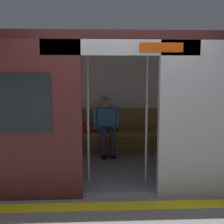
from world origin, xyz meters
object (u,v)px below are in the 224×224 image
Objects in this scene: person_seated at (107,122)px; book at (123,130)px; bench_seat at (112,136)px; grab_pole_door at (88,116)px; train_car at (111,85)px; grab_pole_far at (147,115)px; handbag at (89,127)px.

person_seated reaches higher than book.
bench_seat is at bearing 11.92° from book.
person_seated is 0.57× the size of grab_pole_door.
book is at bearing -105.54° from train_car.
grab_pole_door is (0.38, 0.65, -0.44)m from train_car.
bench_seat is 1.84m from grab_pole_far.
train_car is 1.51m from book.
train_car is 3.04× the size of grab_pole_far.
bench_seat is (-0.07, -1.01, -1.14)m from train_car.
grab_pole_far reaches higher than handbag.
handbag is 0.12× the size of grab_pole_far.
person_seated is 0.42m from book.
book is (-0.73, -0.03, -0.07)m from handbag.
grab_pole_door is at bearing 74.71° from bench_seat.
book is at bearing -160.85° from person_seated.
person_seated is at bearing -70.04° from grab_pole_far.
train_car is 1.52m from bench_seat.
handbag reaches higher than bench_seat.
person_seated is 0.42m from handbag.
train_car is 1.25m from person_seated.
person_seated is 4.57× the size of handbag.
bench_seat is at bearing -94.06° from train_car.
person_seated is at bearing -101.60° from grab_pole_door.
grab_pole_door is at bearing 63.35° from book.
train_car is 0.87m from grab_pole_door.
book is 0.10× the size of grab_pole_far.
handbag reaches higher than book.
handbag is at bearing -60.30° from grab_pole_far.
train_car is at bearing 69.34° from book.
train_car reaches higher than person_seated.
grab_pole_door is (0.68, 1.73, 0.58)m from book.
book is at bearing -111.53° from grab_pole_door.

